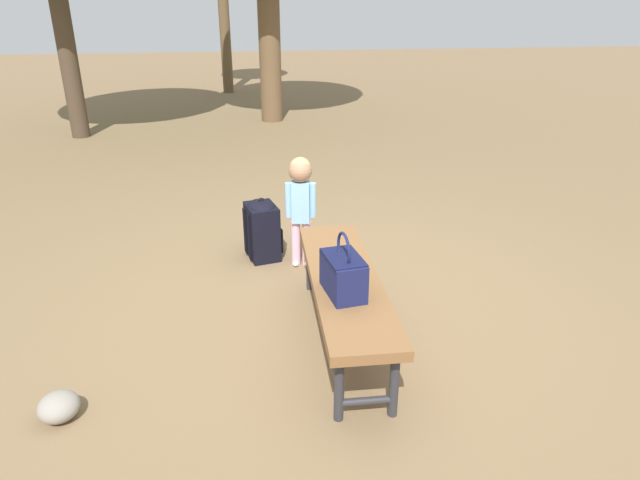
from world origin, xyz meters
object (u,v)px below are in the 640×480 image
(handbag, at_px, (343,273))
(trail_rock, at_px, (59,407))
(child_standing, at_px, (301,195))
(backpack_large, at_px, (262,228))
(park_bench, at_px, (345,285))

(handbag, height_order, trail_rock, handbag)
(child_standing, bearing_deg, backpack_large, 56.83)
(park_bench, xyz_separation_m, backpack_large, (1.31, 0.42, -0.14))
(child_standing, height_order, trail_rock, child_standing)
(backpack_large, height_order, trail_rock, backpack_large)
(backpack_large, bearing_deg, child_standing, -123.17)
(park_bench, xyz_separation_m, handbag, (-0.20, 0.05, 0.18))
(park_bench, distance_m, trail_rock, 1.66)
(park_bench, height_order, child_standing, child_standing)
(trail_rock, bearing_deg, handbag, -79.73)
(park_bench, bearing_deg, backpack_large, 17.87)
(trail_rock, bearing_deg, child_standing, -41.96)
(park_bench, xyz_separation_m, child_standing, (1.12, 0.13, 0.19))
(park_bench, distance_m, child_standing, 1.14)
(handbag, bearing_deg, child_standing, 3.38)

